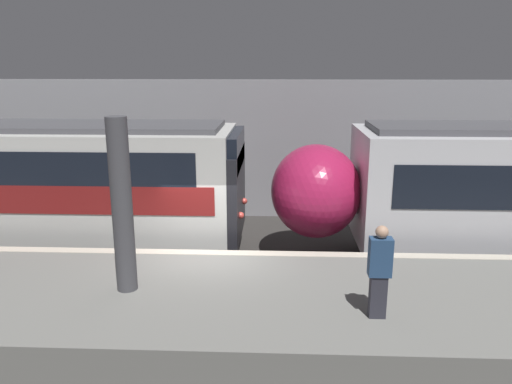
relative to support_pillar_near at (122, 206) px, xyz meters
name	(u,v)px	position (x,y,z in m)	size (l,w,h in m)	color
ground_plane	(211,294)	(1.33, 2.10, -2.78)	(120.00, 120.00, 0.00)	#33302D
platform	(197,316)	(1.33, 0.01, -2.22)	(40.00, 4.19, 1.12)	slate
station_rear_barrier	(233,150)	(1.33, 8.44, -0.38)	(50.00, 0.15, 4.79)	#939399
support_pillar_near	(122,206)	(0.00, 0.00, 0.00)	(0.39, 0.39, 3.33)	#47474C
person_waiting	(379,270)	(4.61, -0.88, -0.79)	(0.38, 0.24, 1.65)	#2D2D38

